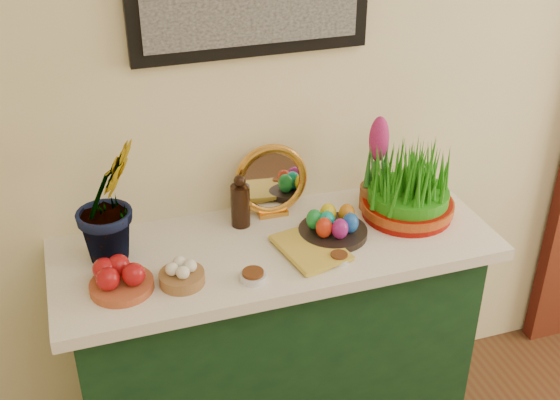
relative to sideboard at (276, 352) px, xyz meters
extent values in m
cube|color=#FCEEBE|center=(0.45, 0.25, 0.93)|extent=(4.00, 0.04, 2.70)
cube|color=#163C1C|center=(0.00, 0.00, 0.00)|extent=(1.30, 0.45, 0.85)
cube|color=white|center=(0.00, 0.00, 0.45)|extent=(1.40, 0.55, 0.04)
imported|color=#2B7626|center=(-0.49, 0.08, 0.72)|extent=(0.33, 0.32, 0.51)
cylinder|color=#AA4C2A|center=(-0.49, -0.10, 0.48)|extent=(0.24, 0.24, 0.03)
cylinder|color=olive|center=(-0.32, -0.12, 0.48)|extent=(0.15, 0.15, 0.04)
cylinder|color=black|center=(-0.08, 0.13, 0.54)|extent=(0.06, 0.06, 0.14)
sphere|color=black|center=(-0.08, 0.13, 0.63)|extent=(0.04, 0.04, 0.04)
cube|color=gold|center=(0.04, 0.16, 0.47)|extent=(0.10, 0.05, 0.02)
torus|color=gold|center=(0.04, 0.18, 0.59)|extent=(0.25, 0.06, 0.25)
cylinder|color=silver|center=(0.04, 0.17, 0.59)|extent=(0.19, 0.03, 0.19)
imported|color=gold|center=(0.00, -0.11, 0.48)|extent=(0.20, 0.26, 0.03)
cylinder|color=silver|center=(-0.12, -0.17, 0.48)|extent=(0.08, 0.08, 0.02)
cylinder|color=#592D14|center=(-0.12, -0.17, 0.49)|extent=(0.06, 0.06, 0.01)
cylinder|color=silver|center=(0.15, -0.16, 0.47)|extent=(0.07, 0.07, 0.02)
cylinder|color=#592D14|center=(0.15, -0.16, 0.49)|extent=(0.05, 0.05, 0.01)
cylinder|color=black|center=(0.19, -0.02, 0.48)|extent=(0.28, 0.28, 0.02)
ellipsoid|color=red|center=(0.14, -0.05, 0.52)|extent=(0.05, 0.05, 0.07)
ellipsoid|color=blue|center=(0.23, -0.05, 0.52)|extent=(0.05, 0.05, 0.07)
ellipsoid|color=yellow|center=(0.19, 0.02, 0.52)|extent=(0.05, 0.05, 0.07)
ellipsoid|color=#1A9139|center=(0.13, 0.00, 0.52)|extent=(0.05, 0.05, 0.07)
ellipsoid|color=orange|center=(0.24, 0.00, 0.52)|extent=(0.05, 0.05, 0.07)
ellipsoid|color=#901A77|center=(0.19, -0.08, 0.52)|extent=(0.05, 0.05, 0.07)
ellipsoid|color=#0DA394|center=(0.17, -0.02, 0.52)|extent=(0.05, 0.05, 0.07)
cylinder|color=brown|center=(0.39, 0.10, 0.51)|extent=(0.10, 0.10, 0.08)
ellipsoid|color=#CF297B|center=(0.39, 0.10, 0.72)|extent=(0.07, 0.07, 0.16)
cylinder|color=#8D0B04|center=(0.47, 0.02, 0.49)|extent=(0.30, 0.30, 0.05)
cylinder|color=#9C190F|center=(0.47, 0.02, 0.50)|extent=(0.31, 0.31, 0.03)
camera|label=1|loc=(-0.57, -1.78, 1.69)|focal=45.00mm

